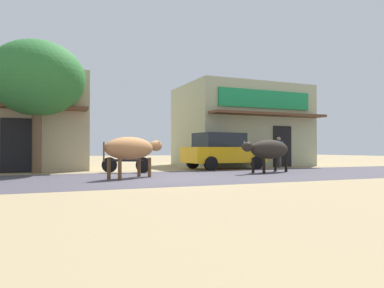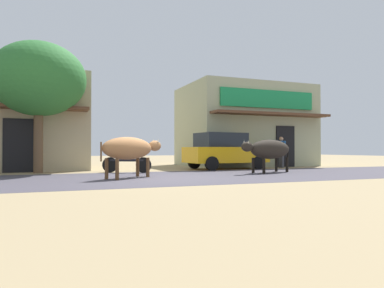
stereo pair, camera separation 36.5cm
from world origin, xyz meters
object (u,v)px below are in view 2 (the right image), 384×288
(pedestrian_by_shop, at_px, (281,150))
(parked_hatchback_car, at_px, (224,151))
(cow_far_dark, at_px, (269,150))
(roadside_tree, at_px, (39,79))
(cow_near_brown, at_px, (130,149))
(parked_motorcycle, at_px, (127,161))

(pedestrian_by_shop, bearing_deg, parked_hatchback_car, -179.51)
(pedestrian_by_shop, bearing_deg, cow_far_dark, -131.70)
(roadside_tree, bearing_deg, parked_hatchback_car, -0.09)
(roadside_tree, distance_m, pedestrian_by_shop, 11.26)
(roadside_tree, distance_m, cow_near_brown, 5.24)
(cow_far_dark, xyz_separation_m, pedestrian_by_shop, (2.63, 2.95, -0.01))
(cow_far_dark, relative_size, pedestrian_by_shop, 1.82)
(parked_hatchback_car, xyz_separation_m, cow_far_dark, (0.49, -2.92, 0.05))
(parked_motorcycle, relative_size, pedestrian_by_shop, 1.15)
(roadside_tree, xyz_separation_m, cow_far_dark, (8.31, -2.94, -2.66))
(parked_hatchback_car, height_order, cow_near_brown, parked_hatchback_car)
(roadside_tree, bearing_deg, cow_far_dark, -19.46)
(roadside_tree, bearing_deg, parked_motorcycle, -16.70)
(roadside_tree, height_order, parked_hatchback_car, roadside_tree)
(parked_hatchback_car, bearing_deg, pedestrian_by_shop, 0.49)
(parked_hatchback_car, height_order, pedestrian_by_shop, parked_hatchback_car)
(roadside_tree, height_order, parked_motorcycle, roadside_tree)
(cow_far_dark, bearing_deg, pedestrian_by_shop, 48.30)
(cow_near_brown, height_order, pedestrian_by_shop, pedestrian_by_shop)
(parked_motorcycle, distance_m, pedestrian_by_shop, 7.81)
(parked_hatchback_car, xyz_separation_m, cow_near_brown, (-5.08, -3.59, 0.08))
(cow_far_dark, height_order, pedestrian_by_shop, pedestrian_by_shop)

